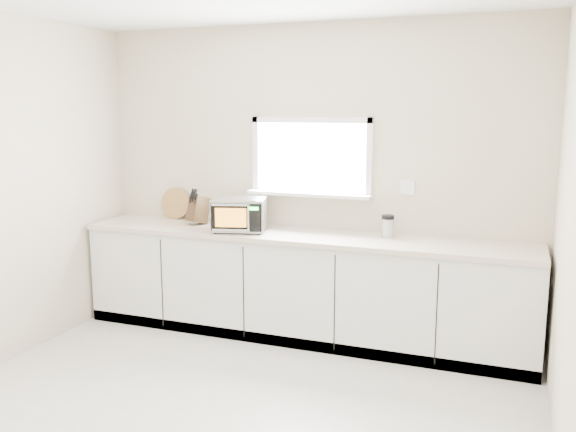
% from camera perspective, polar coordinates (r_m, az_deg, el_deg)
% --- Properties ---
extents(ground, '(4.00, 4.00, 0.00)m').
position_cam_1_polar(ground, '(4.05, -7.44, -19.22)').
color(ground, beige).
rests_on(ground, ground).
extents(back_wall, '(4.00, 0.17, 2.70)m').
position_cam_1_polar(back_wall, '(5.41, 2.22, 3.56)').
color(back_wall, beige).
rests_on(back_wall, ground).
extents(cabinets, '(3.92, 0.60, 0.88)m').
position_cam_1_polar(cabinets, '(5.32, 1.13, -6.71)').
color(cabinets, silver).
rests_on(cabinets, ground).
extents(countertop, '(3.92, 0.64, 0.04)m').
position_cam_1_polar(countertop, '(5.20, 1.11, -1.88)').
color(countertop, beige).
rests_on(countertop, cabinets).
extents(microwave, '(0.52, 0.46, 0.29)m').
position_cam_1_polar(microwave, '(5.30, -4.56, 0.21)').
color(microwave, black).
rests_on(microwave, countertop).
extents(knife_block, '(0.18, 0.26, 0.34)m').
position_cam_1_polar(knife_block, '(5.64, -8.38, 0.66)').
color(knife_block, '#432D18').
rests_on(knife_block, countertop).
extents(cutting_board, '(0.30, 0.07, 0.30)m').
position_cam_1_polar(cutting_board, '(5.97, -10.49, 1.17)').
color(cutting_board, '#A4783F').
rests_on(cutting_board, countertop).
extents(coffee_grinder, '(0.12, 0.12, 0.19)m').
position_cam_1_polar(coffee_grinder, '(5.12, 9.31, -0.92)').
color(coffee_grinder, '#ADB0B4').
rests_on(coffee_grinder, countertop).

